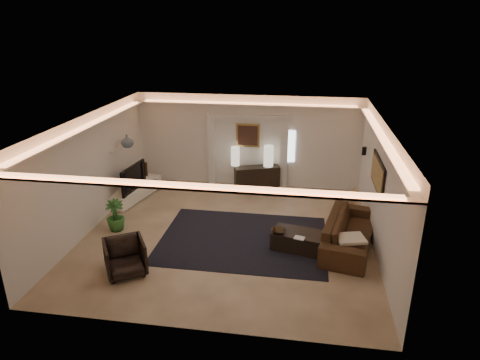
# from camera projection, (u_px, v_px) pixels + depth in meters

# --- Properties ---
(floor) EXTENTS (7.00, 7.00, 0.00)m
(floor) POSITION_uv_depth(u_px,v_px,m) (228.00, 235.00, 10.62)
(floor) COLOR #CBB38F
(floor) RESTS_ON ground
(ceiling) EXTENTS (7.00, 7.00, 0.00)m
(ceiling) POSITION_uv_depth(u_px,v_px,m) (227.00, 121.00, 9.59)
(ceiling) COLOR white
(ceiling) RESTS_ON ground
(wall_back) EXTENTS (7.00, 0.00, 7.00)m
(wall_back) POSITION_uv_depth(u_px,v_px,m) (248.00, 141.00, 13.34)
(wall_back) COLOR white
(wall_back) RESTS_ON ground
(wall_front) EXTENTS (7.00, 0.00, 7.00)m
(wall_front) POSITION_uv_depth(u_px,v_px,m) (189.00, 257.00, 6.87)
(wall_front) COLOR white
(wall_front) RESTS_ON ground
(wall_left) EXTENTS (0.00, 7.00, 7.00)m
(wall_left) POSITION_uv_depth(u_px,v_px,m) (90.00, 173.00, 10.61)
(wall_left) COLOR white
(wall_left) RESTS_ON ground
(wall_right) EXTENTS (0.00, 7.00, 7.00)m
(wall_right) POSITION_uv_depth(u_px,v_px,m) (380.00, 189.00, 9.60)
(wall_right) COLOR white
(wall_right) RESTS_ON ground
(cove_soffit) EXTENTS (7.00, 7.00, 0.04)m
(cove_soffit) POSITION_uv_depth(u_px,v_px,m) (227.00, 133.00, 9.69)
(cove_soffit) COLOR silver
(cove_soffit) RESTS_ON ceiling
(daylight_slit) EXTENTS (0.25, 0.03, 1.00)m
(daylight_slit) POSITION_uv_depth(u_px,v_px,m) (291.00, 146.00, 13.16)
(daylight_slit) COLOR white
(daylight_slit) RESTS_ON wall_back
(area_rug) EXTENTS (4.00, 3.00, 0.01)m
(area_rug) POSITION_uv_depth(u_px,v_px,m) (243.00, 239.00, 10.38)
(area_rug) COLOR black
(area_rug) RESTS_ON ground
(pilaster_left) EXTENTS (0.22, 0.20, 2.20)m
(pilaster_left) POSITION_uv_depth(u_px,v_px,m) (212.00, 151.00, 13.53)
(pilaster_left) COLOR silver
(pilaster_left) RESTS_ON ground
(pilaster_right) EXTENTS (0.22, 0.20, 2.20)m
(pilaster_right) POSITION_uv_depth(u_px,v_px,m) (284.00, 155.00, 13.20)
(pilaster_right) COLOR silver
(pilaster_right) RESTS_ON ground
(alcove_header) EXTENTS (2.52, 0.20, 0.12)m
(alcove_header) POSITION_uv_depth(u_px,v_px,m) (248.00, 117.00, 12.96)
(alcove_header) COLOR silver
(alcove_header) RESTS_ON wall_back
(painting_frame) EXTENTS (0.74, 0.04, 0.74)m
(painting_frame) POSITION_uv_depth(u_px,v_px,m) (248.00, 135.00, 13.24)
(painting_frame) COLOR tan
(painting_frame) RESTS_ON wall_back
(painting_canvas) EXTENTS (0.62, 0.02, 0.62)m
(painting_canvas) POSITION_uv_depth(u_px,v_px,m) (248.00, 136.00, 13.21)
(painting_canvas) COLOR #4C2D1E
(painting_canvas) RESTS_ON wall_back
(art_panel_frame) EXTENTS (0.04, 1.64, 0.74)m
(art_panel_frame) POSITION_uv_depth(u_px,v_px,m) (378.00, 174.00, 9.79)
(art_panel_frame) COLOR black
(art_panel_frame) RESTS_ON wall_right
(art_panel_gold) EXTENTS (0.02, 1.50, 0.62)m
(art_panel_gold) POSITION_uv_depth(u_px,v_px,m) (377.00, 174.00, 9.80)
(art_panel_gold) COLOR tan
(art_panel_gold) RESTS_ON wall_right
(wall_sconce) EXTENTS (0.12, 0.12, 0.22)m
(wall_sconce) POSITION_uv_depth(u_px,v_px,m) (364.00, 151.00, 11.57)
(wall_sconce) COLOR black
(wall_sconce) RESTS_ON wall_right
(wall_niche) EXTENTS (0.10, 0.55, 0.04)m
(wall_niche) POSITION_uv_depth(u_px,v_px,m) (115.00, 149.00, 11.82)
(wall_niche) COLOR silver
(wall_niche) RESTS_ON wall_left
(console) EXTENTS (1.45, 0.87, 0.69)m
(console) POSITION_uv_depth(u_px,v_px,m) (257.00, 177.00, 13.32)
(console) COLOR #2F1F18
(console) RESTS_ON ground
(lamp_left) EXTENTS (0.28, 0.28, 0.59)m
(lamp_left) POSITION_uv_depth(u_px,v_px,m) (235.00, 155.00, 13.21)
(lamp_left) COLOR white
(lamp_left) RESTS_ON console
(lamp_right) EXTENTS (0.30, 0.30, 0.66)m
(lamp_right) POSITION_uv_depth(u_px,v_px,m) (268.00, 156.00, 13.14)
(lamp_right) COLOR #F0EBCD
(lamp_right) RESTS_ON console
(media_ledge) EXTENTS (0.96, 2.16, 0.39)m
(media_ledge) POSITION_uv_depth(u_px,v_px,m) (136.00, 191.00, 12.69)
(media_ledge) COLOR white
(media_ledge) RESTS_ON ground
(tv) EXTENTS (1.31, 0.32, 0.75)m
(tv) POSITION_uv_depth(u_px,v_px,m) (129.00, 176.00, 12.16)
(tv) COLOR black
(tv) RESTS_ON media_ledge
(figurine) EXTENTS (0.20, 0.20, 0.43)m
(figurine) POSITION_uv_depth(u_px,v_px,m) (145.00, 169.00, 13.34)
(figurine) COLOR black
(figurine) RESTS_ON media_ledge
(ginger_jar) EXTENTS (0.44, 0.44, 0.37)m
(ginger_jar) POSITION_uv_depth(u_px,v_px,m) (127.00, 141.00, 11.87)
(ginger_jar) COLOR #385560
(ginger_jar) RESTS_ON wall_niche
(plant) EXTENTS (0.60, 0.60, 0.82)m
(plant) POSITION_uv_depth(u_px,v_px,m) (115.00, 215.00, 10.72)
(plant) COLOR #2D6426
(plant) RESTS_ON ground
(sofa) EXTENTS (2.73, 1.52, 0.75)m
(sofa) POSITION_uv_depth(u_px,v_px,m) (349.00, 231.00, 9.98)
(sofa) COLOR black
(sofa) RESTS_ON ground
(throw_blanket) EXTENTS (0.72, 0.63, 0.07)m
(throw_blanket) POSITION_uv_depth(u_px,v_px,m) (350.00, 239.00, 9.30)
(throw_blanket) COLOR beige
(throw_blanket) RESTS_ON sofa
(throw_pillow) EXTENTS (0.23, 0.43, 0.41)m
(throw_pillow) POSITION_uv_depth(u_px,v_px,m) (354.00, 197.00, 11.43)
(throw_pillow) COLOR tan
(throw_pillow) RESTS_ON sofa
(coffee_table) EXTENTS (1.32, 0.91, 0.45)m
(coffee_table) POSITION_uv_depth(u_px,v_px,m) (299.00, 241.00, 9.91)
(coffee_table) COLOR black
(coffee_table) RESTS_ON ground
(bowl) EXTENTS (0.39, 0.39, 0.08)m
(bowl) POSITION_uv_depth(u_px,v_px,m) (279.00, 232.00, 9.81)
(bowl) COLOR black
(bowl) RESTS_ON coffee_table
(magazine) EXTENTS (0.27, 0.22, 0.03)m
(magazine) POSITION_uv_depth(u_px,v_px,m) (299.00, 239.00, 9.55)
(magazine) COLOR white
(magazine) RESTS_ON coffee_table
(armchair) EXTENTS (1.11, 1.12, 0.75)m
(armchair) POSITION_uv_depth(u_px,v_px,m) (125.00, 257.00, 8.90)
(armchair) COLOR black
(armchair) RESTS_ON ground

